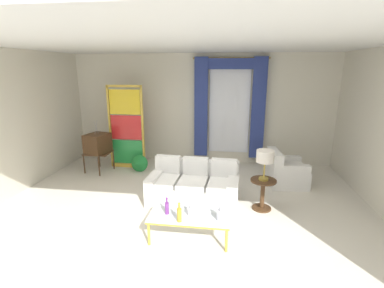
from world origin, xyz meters
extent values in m
plane|color=silver|center=(0.00, 0.00, 0.00)|extent=(16.00, 16.00, 0.00)
cube|color=silver|center=(0.00, 3.06, 1.50)|extent=(8.00, 0.12, 3.00)
cube|color=silver|center=(-3.66, 0.60, 1.50)|extent=(0.12, 7.00, 3.00)
cube|color=white|center=(0.00, 0.80, 3.02)|extent=(8.00, 7.60, 0.04)
cube|color=white|center=(0.79, 2.98, 1.55)|extent=(1.10, 0.02, 2.50)
cylinder|color=gold|center=(0.79, 2.90, 2.86)|extent=(2.00, 0.04, 0.04)
cube|color=navy|center=(0.02, 2.88, 1.55)|extent=(0.36, 0.12, 2.70)
cube|color=navy|center=(1.56, 2.88, 1.55)|extent=(0.36, 0.12, 2.70)
cube|color=navy|center=(0.79, 2.88, 2.72)|extent=(1.80, 0.10, 0.28)
cube|color=white|center=(0.16, 0.30, 0.19)|extent=(1.78, 0.99, 0.38)
cube|color=white|center=(0.18, 0.67, 0.39)|extent=(1.75, 0.29, 0.78)
cube|color=white|center=(0.94, 0.26, 0.28)|extent=(0.24, 0.86, 0.56)
cube|color=white|center=(-0.62, 0.34, 0.28)|extent=(0.24, 0.86, 0.56)
cube|color=white|center=(0.73, 0.22, 0.44)|extent=(0.57, 0.76, 0.12)
cube|color=white|center=(0.75, 0.54, 0.66)|extent=(0.52, 0.17, 0.40)
cube|color=white|center=(0.15, 0.25, 0.44)|extent=(0.57, 0.76, 0.12)
cube|color=white|center=(0.17, 0.57, 0.66)|extent=(0.52, 0.17, 0.40)
cube|color=white|center=(-0.42, 0.28, 0.44)|extent=(0.57, 0.76, 0.12)
cube|color=white|center=(-0.41, 0.60, 0.66)|extent=(0.52, 0.17, 0.40)
cube|color=silver|center=(0.27, -0.87, 0.40)|extent=(1.24, 0.71, 0.02)
cube|color=gold|center=(0.27, -0.54, 0.38)|extent=(1.24, 0.04, 0.03)
cube|color=gold|center=(0.27, -1.20, 0.38)|extent=(1.24, 0.04, 0.03)
cube|color=gold|center=(-0.34, -0.87, 0.38)|extent=(0.04, 0.71, 0.03)
cube|color=gold|center=(0.87, -0.87, 0.38)|extent=(0.04, 0.71, 0.03)
cylinder|color=gold|center=(-0.32, -0.56, 0.19)|extent=(0.04, 0.04, 0.38)
cylinder|color=gold|center=(0.85, -0.56, 0.19)|extent=(0.04, 0.04, 0.38)
cylinder|color=gold|center=(-0.32, -1.18, 0.19)|extent=(0.04, 0.04, 0.38)
cylinder|color=gold|center=(0.85, -1.18, 0.19)|extent=(0.04, 0.04, 0.38)
cylinder|color=gold|center=(0.15, -1.14, 0.51)|extent=(0.07, 0.07, 0.21)
cylinder|color=gold|center=(0.15, -1.14, 0.65)|extent=(0.03, 0.03, 0.06)
sphere|color=gold|center=(0.15, -1.14, 0.70)|extent=(0.04, 0.04, 0.04)
cylinder|color=silver|center=(0.29, -0.92, 0.46)|extent=(0.13, 0.13, 0.11)
cylinder|color=silver|center=(0.29, -0.92, 0.54)|extent=(0.04, 0.04, 0.05)
sphere|color=silver|center=(0.29, -0.92, 0.59)|extent=(0.06, 0.06, 0.06)
cylinder|color=silver|center=(0.75, -1.00, 0.48)|extent=(0.13, 0.13, 0.14)
cylinder|color=silver|center=(0.75, -1.00, 0.57)|extent=(0.05, 0.05, 0.05)
sphere|color=silver|center=(0.75, -1.00, 0.63)|extent=(0.06, 0.06, 0.06)
cylinder|color=#753384|center=(-0.08, -0.95, 0.50)|extent=(0.06, 0.06, 0.19)
cylinder|color=#753384|center=(-0.08, -0.95, 0.63)|extent=(0.03, 0.03, 0.06)
sphere|color=#753384|center=(-0.08, -0.95, 0.67)|extent=(0.04, 0.04, 0.04)
cube|color=#472D19|center=(-2.51, 1.73, 0.50)|extent=(0.62, 0.54, 0.03)
cylinder|color=#472D19|center=(-2.82, 1.52, 0.25)|extent=(0.04, 0.04, 0.50)
cylinder|color=#472D19|center=(-2.67, 2.06, 0.25)|extent=(0.04, 0.04, 0.50)
cylinder|color=#472D19|center=(-2.35, 1.39, 0.25)|extent=(0.04, 0.04, 0.50)
cylinder|color=#472D19|center=(-2.21, 1.93, 0.25)|extent=(0.04, 0.04, 0.50)
cube|color=#472D19|center=(-2.51, 1.73, 0.76)|extent=(0.61, 0.67, 0.48)
cube|color=black|center=(-2.74, 1.79, 0.78)|extent=(0.11, 0.38, 0.30)
cylinder|color=gold|center=(-2.76, 1.71, 0.59)|extent=(0.02, 0.04, 0.04)
cylinder|color=gold|center=(-2.72, 1.87, 0.59)|extent=(0.02, 0.04, 0.04)
cylinder|color=silver|center=(-2.51, 1.73, 1.18)|extent=(0.04, 0.13, 0.34)
cylinder|color=silver|center=(-2.51, 1.73, 1.18)|extent=(0.04, 0.13, 0.34)
cube|color=white|center=(2.19, 1.52, 0.20)|extent=(0.88, 0.88, 0.40)
cube|color=white|center=(2.19, 1.52, 0.45)|extent=(0.75, 0.75, 0.10)
cube|color=white|center=(1.87, 1.49, 0.40)|extent=(0.28, 0.82, 0.80)
cube|color=white|center=(2.15, 1.84, 0.29)|extent=(0.75, 0.25, 0.58)
cube|color=white|center=(2.22, 1.20, 0.29)|extent=(0.75, 0.25, 0.58)
cube|color=gold|center=(-2.32, 2.13, 1.10)|extent=(0.05, 0.05, 2.20)
cube|color=gold|center=(-1.42, 2.13, 1.10)|extent=(0.05, 0.05, 2.20)
cube|color=gold|center=(-1.87, 2.13, 2.17)|extent=(0.90, 0.05, 0.06)
cube|color=gold|center=(-1.87, 2.13, 0.05)|extent=(0.90, 0.05, 0.10)
cube|color=#238E3D|center=(-1.87, 2.13, 0.43)|extent=(0.82, 0.02, 0.64)
cube|color=red|center=(-1.87, 2.13, 1.10)|extent=(0.82, 0.02, 0.64)
cube|color=yellow|center=(-1.87, 2.13, 1.77)|extent=(0.82, 0.02, 0.64)
cylinder|color=beige|center=(-1.48, 1.93, 0.03)|extent=(0.16, 0.16, 0.06)
ellipsoid|color=navy|center=(-1.48, 1.93, 0.14)|extent=(0.18, 0.32, 0.20)
sphere|color=navy|center=(-1.48, 2.07, 0.25)|extent=(0.09, 0.09, 0.09)
cone|color=gold|center=(-1.48, 2.13, 0.25)|extent=(0.02, 0.04, 0.02)
cone|color=#238C3B|center=(-1.48, 1.75, 0.24)|extent=(0.44, 0.40, 0.50)
cylinder|color=#472D19|center=(1.49, 0.22, 0.58)|extent=(0.48, 0.48, 0.03)
cylinder|color=#472D19|center=(1.49, 0.22, 0.29)|extent=(0.08, 0.08, 0.55)
cylinder|color=#472D19|center=(1.49, 0.22, 0.01)|extent=(0.36, 0.36, 0.03)
cylinder|color=#B29338|center=(1.49, 0.22, 0.61)|extent=(0.18, 0.18, 0.04)
cylinder|color=#B29338|center=(1.49, 0.22, 0.81)|extent=(0.03, 0.03, 0.36)
cylinder|color=silver|center=(1.49, 0.22, 1.05)|extent=(0.32, 0.32, 0.22)
camera|label=1|loc=(0.86, -4.81, 2.60)|focal=26.36mm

